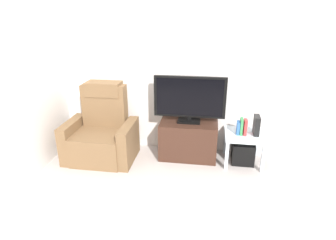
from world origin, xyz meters
name	(u,v)px	position (x,y,z in m)	size (l,w,h in m)	color
ground_plane	(174,188)	(0.00, 0.00, 0.00)	(6.40, 6.40, 0.00)	#BCB2AD
wall_back	(185,66)	(0.00, 1.13, 1.30)	(6.40, 0.06, 2.60)	silver
wall_side	(14,79)	(-1.88, 0.00, 1.30)	(0.06, 4.48, 2.60)	silver
tv_stand	(188,140)	(0.10, 0.84, 0.27)	(0.82, 0.46, 0.55)	#3D2319
television	(190,98)	(0.10, 0.86, 0.90)	(1.00, 0.20, 0.66)	black
recliner_armchair	(102,133)	(-1.15, 0.66, 0.37)	(0.98, 0.78, 1.08)	brown
side_table	(244,138)	(0.89, 0.79, 0.37)	(0.54, 0.54, 0.44)	silver
subwoofer_box	(243,152)	(0.89, 0.79, 0.15)	(0.31, 0.31, 0.31)	black
book_leftmost	(238,128)	(0.79, 0.77, 0.53)	(0.04, 0.12, 0.18)	#3366B2
book_middle	(241,126)	(0.83, 0.77, 0.56)	(0.03, 0.13, 0.23)	#388C4C
book_rightmost	(245,127)	(0.88, 0.77, 0.55)	(0.04, 0.13, 0.21)	red
game_console	(256,125)	(1.03, 0.80, 0.57)	(0.07, 0.20, 0.27)	black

